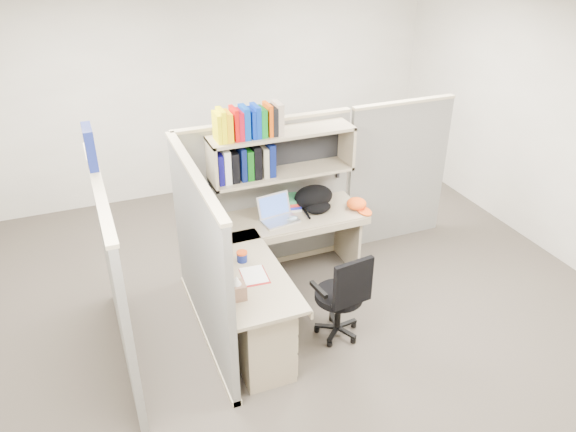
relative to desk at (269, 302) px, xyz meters
name	(u,v)px	position (x,y,z in m)	size (l,w,h in m)	color
ground	(300,312)	(0.41, 0.29, -0.44)	(6.00, 6.00, 0.00)	#343028
room_shell	(302,154)	(0.41, 0.29, 1.18)	(6.00, 6.00, 6.00)	#B6B1A4
cubicle	(245,214)	(0.04, 0.74, 0.47)	(3.79, 1.84, 1.95)	slate
desk	(269,302)	(0.00, 0.00, 0.00)	(1.74, 1.75, 0.73)	gray
laptop	(280,210)	(0.40, 0.79, 0.41)	(0.34, 0.34, 0.25)	silver
backpack	(316,199)	(0.82, 0.88, 0.41)	(0.40, 0.31, 0.24)	black
orange_cap	(356,204)	(1.21, 0.75, 0.35)	(0.20, 0.23, 0.11)	#E85014
snack_canister	(242,256)	(-0.15, 0.26, 0.34)	(0.09, 0.09, 0.09)	navy
tissue_box	(237,287)	(-0.34, -0.22, 0.39)	(0.13, 0.13, 0.20)	#88634D
mouse	(293,218)	(0.53, 0.77, 0.31)	(0.10, 0.07, 0.04)	#87A8BF
paper_cup	(268,206)	(0.38, 1.05, 0.34)	(0.06, 0.06, 0.09)	white
book_stack	(291,202)	(0.61, 1.01, 0.35)	(0.17, 0.24, 0.12)	gray
loose_paper	(254,275)	(-0.12, 0.02, 0.29)	(0.19, 0.26, 0.00)	silver
task_chair	(341,308)	(0.60, -0.17, -0.13)	(0.48, 0.45, 0.89)	black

